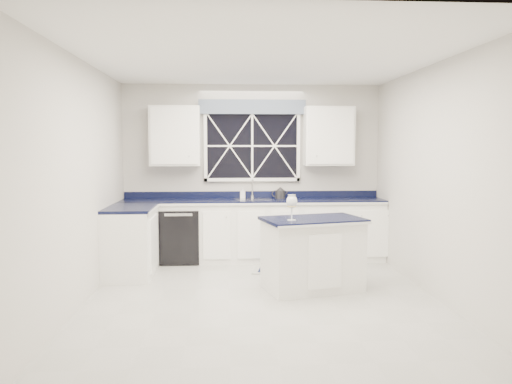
{
  "coord_description": "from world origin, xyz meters",
  "views": [
    {
      "loc": [
        -0.42,
        -5.57,
        1.75
      ],
      "look_at": [
        -0.05,
        0.4,
        1.2
      ],
      "focal_mm": 35.0,
      "sensor_mm": 36.0,
      "label": 1
    }
  ],
  "objects": [
    {
      "name": "window",
      "position": [
        0.0,
        2.2,
        1.83
      ],
      "size": [
        1.65,
        0.09,
        1.26
      ],
      "color": "black",
      "rests_on": "ground"
    },
    {
      "name": "countertop",
      "position": [
        0.0,
        1.95,
        0.92
      ],
      "size": [
        3.98,
        0.64,
        0.04
      ],
      "primitive_type": "cube",
      "color": "black",
      "rests_on": "base_cabinets"
    },
    {
      "name": "faucet",
      "position": [
        0.0,
        2.14,
        1.1
      ],
      "size": [
        0.05,
        0.2,
        0.3
      ],
      "color": "#B8B8BB",
      "rests_on": "countertop"
    },
    {
      "name": "wine_glass",
      "position": [
        0.35,
        0.18,
        1.09
      ],
      "size": [
        0.13,
        0.13,
        0.3
      ],
      "color": "silver",
      "rests_on": "island"
    },
    {
      "name": "kettle",
      "position": [
        0.42,
        2.06,
        1.02
      ],
      "size": [
        0.25,
        0.19,
        0.18
      ],
      "rotation": [
        0.0,
        0.0,
        -0.28
      ],
      "color": "#2B2B2D",
      "rests_on": "countertop"
    },
    {
      "name": "dishwasher",
      "position": [
        -1.1,
        1.95,
        0.41
      ],
      "size": [
        0.6,
        0.58,
        0.82
      ],
      "primitive_type": "cube",
      "color": "black",
      "rests_on": "ground"
    },
    {
      "name": "upper_cabinets",
      "position": [
        0.0,
        2.08,
        1.9
      ],
      "size": [
        3.1,
        0.34,
        0.9
      ],
      "color": "white",
      "rests_on": "ground"
    },
    {
      "name": "island",
      "position": [
        0.64,
        0.35,
        0.44
      ],
      "size": [
        1.32,
        0.98,
        0.88
      ],
      "rotation": [
        0.0,
        0.0,
        0.25
      ],
      "color": "white",
      "rests_on": "ground"
    },
    {
      "name": "soap_bottle",
      "position": [
        -0.15,
        2.17,
        1.02
      ],
      "size": [
        0.08,
        0.09,
        0.17
      ],
      "primitive_type": "imported",
      "rotation": [
        0.0,
        0.0,
        -0.13
      ],
      "color": "silver",
      "rests_on": "countertop"
    },
    {
      "name": "base_cabinets",
      "position": [
        -0.33,
        1.78,
        0.45
      ],
      "size": [
        3.99,
        1.6,
        0.9
      ],
      "color": "white",
      "rests_on": "ground"
    },
    {
      "name": "rug",
      "position": [
        0.66,
        1.35,
        0.01
      ],
      "size": [
        1.47,
        1.07,
        0.02
      ],
      "rotation": [
        0.0,
        0.0,
        -0.21
      ],
      "color": "#A0A09C",
      "rests_on": "ground"
    },
    {
      "name": "back_wall",
      "position": [
        0.0,
        2.25,
        1.35
      ],
      "size": [
        4.0,
        0.1,
        2.7
      ],
      "primitive_type": "cube",
      "color": "beige",
      "rests_on": "ground"
    },
    {
      "name": "ground",
      "position": [
        0.0,
        0.0,
        0.0
      ],
      "size": [
        4.5,
        4.5,
        0.0
      ],
      "primitive_type": "plane",
      "color": "#A5A5A0",
      "rests_on": "ground"
    }
  ]
}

